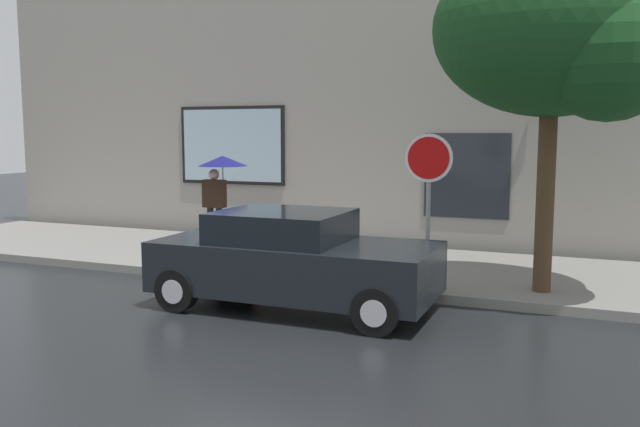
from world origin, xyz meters
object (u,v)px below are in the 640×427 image
parked_car (293,260)px  pedestrian_with_umbrella (220,173)px  fire_hydrant (250,251)px  street_tree (564,33)px  stop_sign (428,180)px

parked_car → pedestrian_with_umbrella: pedestrian_with_umbrella is taller
fire_hydrant → street_tree: street_tree is taller
parked_car → pedestrian_with_umbrella: bearing=133.5°
street_tree → pedestrian_with_umbrella: bearing=165.8°
fire_hydrant → pedestrian_with_umbrella: 2.93m
parked_car → stop_sign: 2.50m
fire_hydrant → stop_sign: stop_sign is taller
street_tree → fire_hydrant: bearing=-177.4°
pedestrian_with_umbrella → street_tree: (6.90, -1.75, 2.33)m
pedestrian_with_umbrella → stop_sign: size_ratio=0.81×
fire_hydrant → pedestrian_with_umbrella: pedestrian_with_umbrella is taller
street_tree → stop_sign: (-1.89, -0.32, -2.19)m
parked_car → street_tree: (3.57, 1.76, 3.34)m
pedestrian_with_umbrella → stop_sign: (5.01, -2.07, 0.14)m
street_tree → stop_sign: bearing=-170.4°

